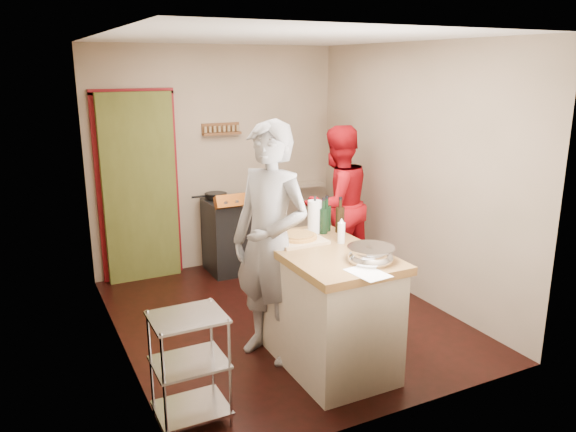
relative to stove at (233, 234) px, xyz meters
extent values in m
plane|color=black|center=(-0.05, -1.42, -0.45)|extent=(3.50, 3.50, 0.00)
cube|color=tan|center=(-0.05, 0.33, 0.85)|extent=(3.00, 0.04, 2.60)
cube|color=#565B23|center=(-1.00, 0.38, 0.60)|extent=(0.80, 0.40, 2.10)
cube|color=maroon|center=(-1.42, 0.31, 0.60)|extent=(0.06, 0.06, 2.10)
cube|color=maroon|center=(-0.58, 0.31, 0.60)|extent=(0.06, 0.06, 2.10)
cube|color=maroon|center=(-1.00, 0.31, 1.65)|extent=(0.90, 0.06, 0.06)
cube|color=brown|center=(0.00, 0.28, 1.15)|extent=(0.46, 0.09, 0.03)
cube|color=brown|center=(0.00, 0.32, 1.21)|extent=(0.46, 0.02, 0.12)
cube|color=olive|center=(0.00, 0.28, 1.21)|extent=(0.42, 0.04, 0.07)
cube|color=tan|center=(0.90, 0.23, 0.45)|extent=(0.80, 0.18, 0.04)
cube|color=black|center=(0.70, 0.23, 0.57)|extent=(0.10, 0.14, 0.22)
cube|color=tan|center=(-1.55, -1.42, 0.85)|extent=(0.04, 3.50, 2.60)
cube|color=tan|center=(1.45, -1.42, 0.85)|extent=(0.04, 3.50, 2.60)
cube|color=white|center=(-0.05, -1.42, 2.16)|extent=(3.00, 3.50, 0.02)
cube|color=black|center=(0.00, 0.01, -0.05)|extent=(0.60, 0.55, 0.80)
cube|color=black|center=(0.00, 0.01, 0.38)|extent=(0.60, 0.55, 0.06)
cube|color=brown|center=(0.00, -0.27, 0.47)|extent=(0.60, 0.15, 0.17)
cylinder|color=black|center=(-0.15, 0.14, 0.46)|extent=(0.26, 0.26, 0.05)
cylinder|color=silver|center=(-1.55, -2.80, -0.05)|extent=(0.02, 0.02, 0.80)
cylinder|color=silver|center=(-1.11, -2.80, -0.05)|extent=(0.02, 0.02, 0.80)
cylinder|color=silver|center=(-1.55, -2.44, -0.05)|extent=(0.02, 0.02, 0.80)
cylinder|color=silver|center=(-1.11, -2.44, -0.05)|extent=(0.02, 0.02, 0.80)
cube|color=silver|center=(-1.33, -2.62, -0.35)|extent=(0.48, 0.40, 0.02)
cube|color=silver|center=(-1.33, -2.62, 0.00)|extent=(0.48, 0.40, 0.02)
cube|color=silver|center=(-1.33, -2.62, 0.33)|extent=(0.48, 0.40, 0.02)
cube|color=#B3AD98|center=(-0.10, -2.32, 0.01)|extent=(0.70, 1.23, 0.91)
cube|color=olive|center=(-0.10, -2.32, 0.49)|extent=(0.76, 1.29, 0.06)
cube|color=tan|center=(-0.21, -2.03, 0.54)|extent=(0.40, 0.40, 0.02)
cylinder|color=#BE8F3B|center=(-0.21, -2.03, 0.56)|extent=(0.32, 0.32, 0.02)
ellipsoid|color=silver|center=(0.05, -2.71, 0.58)|extent=(0.35, 0.35, 0.11)
cylinder|color=white|center=(0.04, -1.88, 0.67)|extent=(0.12, 0.12, 0.28)
cylinder|color=silver|center=(0.08, -2.24, 0.61)|extent=(0.06, 0.06, 0.17)
cube|color=white|center=(-0.11, -2.91, 0.53)|extent=(0.24, 0.32, 0.00)
cylinder|color=black|center=(0.16, -1.88, 0.68)|extent=(0.08, 0.08, 0.31)
cylinder|color=black|center=(0.24, -1.97, 0.68)|extent=(0.08, 0.08, 0.31)
cylinder|color=black|center=(0.09, -1.94, 0.68)|extent=(0.08, 0.08, 0.31)
imported|color=silver|center=(-0.45, -2.03, 0.54)|extent=(0.75, 0.86, 1.97)
imported|color=#B80C15|center=(0.95, -0.76, 0.42)|extent=(0.95, 0.79, 1.75)
camera|label=1|loc=(-2.25, -5.93, 1.93)|focal=35.00mm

